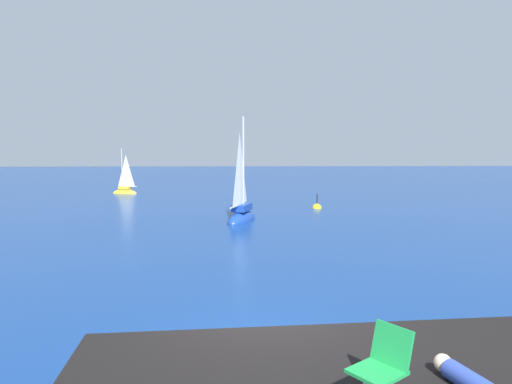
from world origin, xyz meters
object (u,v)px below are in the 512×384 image
sailboat_near (241,215)px  sailboat_far (125,191)px  beach_chair (384,361)px  marker_buoy (317,208)px

sailboat_near → sailboat_far: 16.53m
sailboat_far → beach_chair: size_ratio=4.91×
sailboat_far → marker_buoy: sailboat_far is taller
sailboat_near → sailboat_far: bearing=53.2°
sailboat_far → beach_chair: sailboat_far is taller
sailboat_far → sailboat_near: bearing=138.9°
marker_buoy → sailboat_far: bearing=146.7°
sailboat_near → beach_chair: (1.55, -17.97, 1.06)m
beach_chair → marker_buoy: beach_chair is taller
sailboat_near → sailboat_far: size_ratio=1.46×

